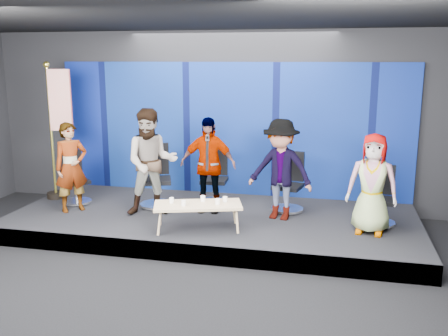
{
  "coord_description": "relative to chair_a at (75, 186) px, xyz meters",
  "views": [
    {
      "loc": [
        2.04,
        -5.61,
        2.97
      ],
      "look_at": [
        0.22,
        2.4,
        1.16
      ],
      "focal_mm": 40.0,
      "sensor_mm": 36.0,
      "label": 1
    }
  ],
  "objects": [
    {
      "name": "room_walls",
      "position": [
        2.69,
        -2.61,
        1.81
      ],
      "size": [
        10.02,
        8.02,
        3.51
      ],
      "color": "black",
      "rests_on": "ground"
    },
    {
      "name": "mug_b",
      "position": [
        2.46,
        -1.08,
        0.14
      ],
      "size": [
        0.07,
        0.07,
        0.08
      ],
      "primitive_type": "cylinder",
      "color": "white",
      "rests_on": "coffee_table"
    },
    {
      "name": "ground",
      "position": [
        2.69,
        -2.61,
        -0.62
      ],
      "size": [
        10.0,
        10.0,
        0.0
      ],
      "primitive_type": "plane",
      "color": "black",
      "rests_on": "ground"
    },
    {
      "name": "panelist_c",
      "position": [
        2.56,
        0.06,
        0.52
      ],
      "size": [
        1.01,
        0.47,
        1.68
      ],
      "primitive_type": "imported",
      "rotation": [
        0.0,
        0.0,
        0.06
      ],
      "color": "black",
      "rests_on": "riser"
    },
    {
      "name": "mug_c",
      "position": [
        2.69,
        -0.77,
        0.15
      ],
      "size": [
        0.08,
        0.08,
        0.09
      ],
      "primitive_type": "cylinder",
      "color": "white",
      "rests_on": "coffee_table"
    },
    {
      "name": "panelist_a",
      "position": [
        0.21,
        -0.45,
        0.47
      ],
      "size": [
        0.67,
        0.68,
        1.59
      ],
      "primitive_type": "imported",
      "rotation": [
        0.0,
        0.0,
        0.82
      ],
      "color": "black",
      "rests_on": "riser"
    },
    {
      "name": "mug_d",
      "position": [
        2.96,
        -0.89,
        0.15
      ],
      "size": [
        0.08,
        0.08,
        0.09
      ],
      "primitive_type": "cylinder",
      "color": "white",
      "rests_on": "coffee_table"
    },
    {
      "name": "chair_e",
      "position": [
        5.49,
        -0.01,
        -0.0
      ],
      "size": [
        0.63,
        0.63,
        0.97
      ],
      "rotation": [
        0.0,
        0.0,
        -0.16
      ],
      "color": "silver",
      "rests_on": "riser"
    },
    {
      "name": "chair_a",
      "position": [
        0.0,
        0.0,
        0.0
      ],
      "size": [
        0.78,
        0.78,
        0.98
      ],
      "rotation": [
        0.0,
        0.0,
        0.82
      ],
      "color": "silver",
      "rests_on": "riser"
    },
    {
      "name": "flag_stand",
      "position": [
        -0.43,
        0.24,
        1.06
      ],
      "size": [
        0.6,
        0.35,
        2.62
      ],
      "rotation": [
        0.0,
        0.0,
        0.19
      ],
      "color": "black",
      "rests_on": "riser"
    },
    {
      "name": "mug_a",
      "position": [
        2.23,
        -0.98,
        0.14
      ],
      "size": [
        0.07,
        0.07,
        0.09
      ],
      "primitive_type": "cylinder",
      "color": "white",
      "rests_on": "coffee_table"
    },
    {
      "name": "panelist_e",
      "position": [
        5.31,
        -0.48,
        0.46
      ],
      "size": [
        0.84,
        0.62,
        1.57
      ],
      "primitive_type": "imported",
      "rotation": [
        0.0,
        0.0,
        -0.16
      ],
      "color": "black",
      "rests_on": "riser"
    },
    {
      "name": "chair_b",
      "position": [
        1.56,
        0.15,
        0.05
      ],
      "size": [
        0.83,
        0.83,
        1.14
      ],
      "rotation": [
        0.0,
        0.0,
        0.35
      ],
      "color": "silver",
      "rests_on": "riser"
    },
    {
      "name": "mug_e",
      "position": [
        3.05,
        -0.73,
        0.14
      ],
      "size": [
        0.07,
        0.07,
        0.09
      ],
      "primitive_type": "cylinder",
      "color": "white",
      "rests_on": "coffee_table"
    },
    {
      "name": "chair_d",
      "position": [
        3.95,
        0.41,
        0.02
      ],
      "size": [
        0.7,
        0.7,
        1.05
      ],
      "rotation": [
        0.0,
        0.0,
        -0.22
      ],
      "color": "silver",
      "rests_on": "riser"
    },
    {
      "name": "coffee_table",
      "position": [
        2.65,
        -0.93,
        0.07
      ],
      "size": [
        1.48,
        0.97,
        0.42
      ],
      "rotation": [
        0.0,
        0.0,
        0.31
      ],
      "color": "#A37C5F",
      "rests_on": "riser"
    },
    {
      "name": "chair_c",
      "position": [
        2.56,
        0.57,
        0.02
      ],
      "size": [
        0.62,
        0.62,
        1.04
      ],
      "rotation": [
        0.0,
        0.0,
        0.06
      ],
      "color": "silver",
      "rests_on": "riser"
    },
    {
      "name": "backdrop",
      "position": [
        2.69,
        1.34,
        0.98
      ],
      "size": [
        7.0,
        0.08,
        2.6
      ],
      "primitive_type": "cube",
      "color": "navy",
      "rests_on": "riser"
    },
    {
      "name": "riser",
      "position": [
        2.69,
        -0.11,
        -0.47
      ],
      "size": [
        7.0,
        3.0,
        0.3
      ],
      "primitive_type": "cube",
      "color": "black",
      "rests_on": "ground"
    },
    {
      "name": "panelist_d",
      "position": [
        3.85,
        -0.08,
        0.53
      ],
      "size": [
        1.21,
        0.85,
        1.7
      ],
      "primitive_type": "imported",
      "rotation": [
        0.0,
        0.0,
        -0.22
      ],
      "color": "black",
      "rests_on": "riser"
    },
    {
      "name": "panelist_b",
      "position": [
        1.67,
        -0.34,
        0.6
      ],
      "size": [
        1.09,
        0.97,
        1.85
      ],
      "primitive_type": "imported",
      "rotation": [
        0.0,
        0.0,
        0.35
      ],
      "color": "black",
      "rests_on": "riser"
    }
  ]
}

